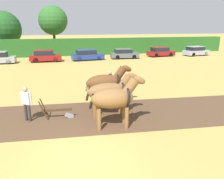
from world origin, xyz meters
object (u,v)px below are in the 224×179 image
(parked_car_far_right, at_px, (160,52))
(parked_car_end_right, at_px, (196,51))
(tree_center_left, at_px, (3,29))
(parked_car_center, at_px, (45,56))
(farmer_at_plow, at_px, (26,101))
(draft_horse_lead_left, at_px, (115,98))
(draft_horse_trail_left, at_px, (106,83))
(tree_center, at_px, (53,21))
(parked_car_center_right, at_px, (87,55))
(parked_car_right, at_px, (124,54))
(farmer_beside_team, at_px, (110,82))
(draft_horse_lead_right, at_px, (110,91))
(plow, at_px, (60,112))

(parked_car_far_right, bearing_deg, parked_car_end_right, -11.93)
(tree_center_left, height_order, parked_car_center, tree_center_left)
(tree_center_left, height_order, farmer_at_plow, tree_center_left)
(draft_horse_lead_left, distance_m, draft_horse_trail_left, 2.89)
(farmer_at_plow, bearing_deg, tree_center_left, 50.15)
(farmer_at_plow, height_order, parked_car_end_right, farmer_at_plow)
(draft_horse_trail_left, distance_m, parked_car_center, 18.99)
(tree_center, distance_m, parked_car_center_right, 11.69)
(parked_car_far_right, xyz_separation_m, parked_car_end_right, (5.97, -0.66, 0.02))
(tree_center, bearing_deg, tree_center_left, 171.71)
(farmer_at_plow, xyz_separation_m, parked_car_right, (11.63, 19.78, -0.35))
(tree_center, xyz_separation_m, parked_car_center, (-1.48, -9.74, -4.77))
(farmer_beside_team, bearing_deg, parked_car_center_right, 113.74)
(draft_horse_lead_left, relative_size, draft_horse_lead_right, 0.94)
(draft_horse_lead_right, bearing_deg, farmer_beside_team, 81.66)
(parked_car_center, relative_size, parked_car_far_right, 0.95)
(draft_horse_trail_left, xyz_separation_m, parked_car_center_right, (1.84, 18.51, -0.71))
(tree_center_left, xyz_separation_m, parked_car_center, (6.69, -10.93, -3.40))
(parked_car_right, height_order, parked_car_far_right, parked_car_far_right)
(plow, distance_m, parked_car_center, 19.78)
(tree_center_left, relative_size, tree_center, 0.89)
(draft_horse_lead_left, relative_size, parked_car_far_right, 0.61)
(draft_horse_trail_left, bearing_deg, farmer_at_plow, -159.55)
(parked_car_center_right, bearing_deg, draft_horse_trail_left, -101.17)
(plow, relative_size, farmer_beside_team, 0.99)
(plow, xyz_separation_m, parked_car_center, (-1.04, 19.75, 0.42))
(parked_car_center, height_order, parked_car_right, parked_car_center)
(plow, xyz_separation_m, parked_car_far_right, (16.37, 20.62, 0.38))
(tree_center, xyz_separation_m, parked_car_right, (9.62, -9.63, -4.82))
(draft_horse_lead_right, relative_size, parked_car_center, 0.68)
(tree_center_left, xyz_separation_m, draft_horse_lead_left, (10.15, -32.40, -2.73))
(tree_center, distance_m, farmer_at_plow, 29.82)
(draft_horse_trail_left, distance_m, parked_car_end_right, 27.17)
(draft_horse_lead_left, relative_size, parked_car_right, 0.65)
(farmer_beside_team, distance_m, parked_car_end_right, 25.53)
(farmer_beside_team, relative_size, parked_car_end_right, 0.40)
(tree_center_left, distance_m, farmer_beside_team, 30.14)
(plow, bearing_deg, farmer_at_plow, -176.21)
(parked_car_center_right, bearing_deg, tree_center_left, 132.67)
(draft_horse_trail_left, xyz_separation_m, parked_car_center, (-3.78, 18.60, -0.67))
(tree_center_left, relative_size, parked_car_end_right, 1.61)
(draft_horse_lead_right, bearing_deg, farmer_at_plow, -178.58)
(tree_center, relative_size, farmer_beside_team, 4.59)
(farmer_beside_team, distance_m, parked_car_center, 17.48)
(draft_horse_trail_left, bearing_deg, parked_car_end_right, 50.20)
(farmer_at_plow, bearing_deg, parked_car_right, 8.31)
(parked_car_end_right, bearing_deg, draft_horse_lead_left, -140.47)
(plow, relative_size, parked_car_right, 0.42)
(parked_car_far_right, bearing_deg, parked_car_right, -178.67)
(tree_center, height_order, farmer_beside_team, tree_center)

